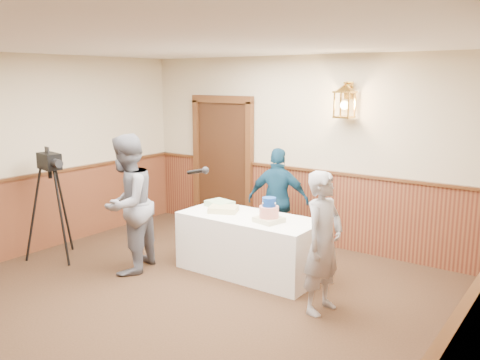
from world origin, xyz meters
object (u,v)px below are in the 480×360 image
Objects in this scene: interviewer at (127,204)px; assistant_p at (278,200)px; tiered_cake at (269,212)px; sheet_cake_yellow at (223,209)px; tv_camera_rig at (53,212)px; baker at (323,243)px; sheet_cake_green at (220,204)px; display_table at (249,245)px.

assistant_p is (1.15, 1.79, -0.14)m from interviewer.
tiered_cake is 0.74m from sheet_cake_yellow.
tv_camera_rig is (-2.09, -1.11, -0.12)m from sheet_cake_yellow.
sheet_cake_yellow is 0.24× the size of tv_camera_rig.
interviewer is (-1.64, -0.78, 0.02)m from tiered_cake.
interviewer is 1.17× the size of baker.
interviewer is at bearing 105.11° from baker.
sheet_cake_green reaches higher than sheet_cake_yellow.
sheet_cake_green is at bearing 45.38° from tv_camera_rig.
sheet_cake_yellow is 0.24× the size of assistant_p.
tiered_cake reaches higher than display_table.
sheet_cake_green is (-0.95, 0.25, -0.08)m from tiered_cake.
interviewer reaches higher than baker.
tiered_cake is 1.04× the size of sheet_cake_green.
tiered_cake is at bearing -12.65° from display_table.
display_table is at bearing 3.19° from sheet_cake_yellow.
display_table is 5.00× the size of sheet_cake_yellow.
baker is (2.55, 0.40, -0.13)m from interviewer.
assistant_p reaches higher than sheet_cake_green.
baker reaches higher than tv_camera_rig.
interviewer is at bearing 39.18° from assistant_p.
tv_camera_rig reaches higher than tiered_cake.
interviewer reaches higher than sheet_cake_yellow.
assistant_p is at bearing 58.61° from sheet_cake_green.
interviewer reaches higher than assistant_p.
interviewer is 1.20× the size of tv_camera_rig.
sheet_cake_yellow is 0.20× the size of interviewer.
tiered_cake reaches higher than sheet_cake_yellow.
sheet_cake_green is 0.23× the size of assistant_p.
tiered_cake is 0.23× the size of baker.
baker is (1.25, -0.45, 0.39)m from display_table.
sheet_cake_green is at bearing 77.51° from baker.
baker reaches higher than sheet_cake_green.
baker is at bearing -19.72° from display_table.
baker is at bearing -22.24° from tiered_cake.
sheet_cake_green is (-0.61, 0.18, 0.41)m from display_table.
tiered_cake is at bearing 30.88° from tv_camera_rig.
baker reaches higher than sheet_cake_yellow.
tiered_cake is 0.99m from sheet_cake_green.
sheet_cake_green is 0.90m from assistant_p.
sheet_cake_green is 0.22× the size of baker.
assistant_p reaches higher than tv_camera_rig.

